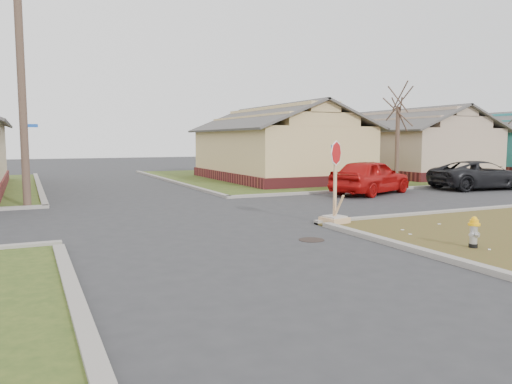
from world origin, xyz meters
name	(u,v)px	position (x,y,z in m)	size (l,w,h in m)	color
ground	(222,244)	(0.00, 0.00, 0.00)	(120.00, 120.00, 0.00)	#2C2D2F
verge_far_right	(410,173)	(22.00, 18.00, 0.03)	(37.00, 19.00, 0.05)	#314619
curbs	(168,215)	(0.00, 5.00, 0.00)	(80.00, 40.00, 0.12)	gray
manhole	(311,240)	(2.20, -0.50, 0.01)	(0.64, 0.64, 0.01)	black
side_house_yellow	(277,145)	(10.00, 16.50, 2.19)	(7.60, 11.60, 4.70)	maroon
side_house_tan	(404,144)	(20.00, 16.50, 2.19)	(7.60, 11.60, 4.70)	maroon
side_house_teal	(503,144)	(30.00, 16.50, 2.19)	(7.60, 11.60, 4.70)	maroon
utility_pole	(21,79)	(-4.20, 8.90, 4.66)	(1.80, 0.28, 9.00)	#443127
tree_mid_right	(397,146)	(14.00, 10.20, 2.15)	(0.22, 0.22, 4.20)	#443127
fire_hydrant	(474,230)	(4.97, -2.99, 0.44)	(0.27, 0.27, 0.72)	black
stop_sign	(335,205)	(4.03, 1.21, 0.57)	(0.69, 0.67, 2.42)	tan
red_sedan	(371,177)	(10.15, 7.45, 0.80)	(1.89, 4.71, 1.60)	#AE0D0C
dark_pickup	(480,175)	(16.66, 7.01, 0.72)	(2.38, 5.16, 1.43)	black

